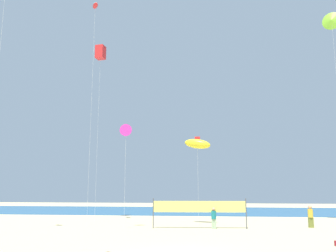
{
  "coord_description": "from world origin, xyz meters",
  "views": [
    {
      "loc": [
        1.47,
        -17.58,
        3.22
      ],
      "look_at": [
        -1.78,
        10.41,
        8.22
      ],
      "focal_mm": 37.47,
      "sensor_mm": 36.0,
      "label": 1
    }
  ],
  "objects_px": {
    "beachgoer_mustard_shirt": "(311,216)",
    "kite_lime_delta": "(332,21)",
    "kite_red_box": "(101,53)",
    "kite_magenta_delta": "(126,130)",
    "beachgoer_teal_shirt": "(214,217)",
    "volleyball_net": "(199,208)",
    "kite_yellow_inflatable": "(197,144)",
    "kite_red_inflatable": "(95,7)"
  },
  "relations": [
    {
      "from": "beachgoer_teal_shirt",
      "to": "kite_red_box",
      "type": "relative_size",
      "value": 0.09
    },
    {
      "from": "kite_lime_delta",
      "to": "volleyball_net",
      "type": "bearing_deg",
      "value": -163.36
    },
    {
      "from": "beachgoer_mustard_shirt",
      "to": "volleyball_net",
      "type": "height_order",
      "value": "volleyball_net"
    },
    {
      "from": "volleyball_net",
      "to": "kite_lime_delta",
      "type": "height_order",
      "value": "kite_lime_delta"
    },
    {
      "from": "kite_magenta_delta",
      "to": "kite_red_inflatable",
      "type": "bearing_deg",
      "value": 150.13
    },
    {
      "from": "beachgoer_mustard_shirt",
      "to": "kite_red_box",
      "type": "height_order",
      "value": "kite_red_box"
    },
    {
      "from": "kite_red_box",
      "to": "kite_magenta_delta",
      "type": "bearing_deg",
      "value": -55.48
    },
    {
      "from": "beachgoer_mustard_shirt",
      "to": "kite_yellow_inflatable",
      "type": "bearing_deg",
      "value": 10.18
    },
    {
      "from": "beachgoer_mustard_shirt",
      "to": "beachgoer_teal_shirt",
      "type": "distance_m",
      "value": 8.18
    },
    {
      "from": "kite_magenta_delta",
      "to": "kite_yellow_inflatable",
      "type": "distance_m",
      "value": 6.95
    },
    {
      "from": "kite_lime_delta",
      "to": "kite_yellow_inflatable",
      "type": "height_order",
      "value": "kite_lime_delta"
    },
    {
      "from": "kite_red_inflatable",
      "to": "kite_magenta_delta",
      "type": "bearing_deg",
      "value": -29.87
    },
    {
      "from": "beachgoer_teal_shirt",
      "to": "kite_red_box",
      "type": "xyz_separation_m",
      "value": [
        -11.74,
        5.57,
        16.81
      ]
    },
    {
      "from": "beachgoer_mustard_shirt",
      "to": "kite_red_box",
      "type": "relative_size",
      "value": 0.1
    },
    {
      "from": "kite_red_box",
      "to": "kite_lime_delta",
      "type": "bearing_deg",
      "value": -4.06
    },
    {
      "from": "volleyball_net",
      "to": "kite_magenta_delta",
      "type": "height_order",
      "value": "kite_magenta_delta"
    },
    {
      "from": "volleyball_net",
      "to": "kite_red_inflatable",
      "type": "bearing_deg",
      "value": 174.05
    },
    {
      "from": "kite_magenta_delta",
      "to": "kite_lime_delta",
      "type": "bearing_deg",
      "value": 14.97
    },
    {
      "from": "beachgoer_teal_shirt",
      "to": "kite_yellow_inflatable",
      "type": "xyz_separation_m",
      "value": [
        -1.31,
        2.6,
        6.31
      ]
    },
    {
      "from": "beachgoer_teal_shirt",
      "to": "volleyball_net",
      "type": "distance_m",
      "value": 1.36
    },
    {
      "from": "beachgoer_teal_shirt",
      "to": "kite_yellow_inflatable",
      "type": "bearing_deg",
      "value": 97.62
    },
    {
      "from": "beachgoer_mustard_shirt",
      "to": "kite_magenta_delta",
      "type": "distance_m",
      "value": 16.89
    },
    {
      "from": "beachgoer_mustard_shirt",
      "to": "kite_lime_delta",
      "type": "relative_size",
      "value": 0.09
    },
    {
      "from": "beachgoer_mustard_shirt",
      "to": "kite_red_box",
      "type": "xyz_separation_m",
      "value": [
        -19.73,
        3.85,
        16.74
      ]
    },
    {
      "from": "beachgoer_teal_shirt",
      "to": "kite_lime_delta",
      "type": "distance_m",
      "value": 22.13
    },
    {
      "from": "beachgoer_teal_shirt",
      "to": "volleyball_net",
      "type": "bearing_deg",
      "value": 159.41
    },
    {
      "from": "kite_yellow_inflatable",
      "to": "beachgoer_teal_shirt",
      "type": "bearing_deg",
      "value": -63.29
    },
    {
      "from": "volleyball_net",
      "to": "kite_yellow_inflatable",
      "type": "bearing_deg",
      "value": 93.48
    },
    {
      "from": "beachgoer_mustard_shirt",
      "to": "beachgoer_teal_shirt",
      "type": "bearing_deg",
      "value": 27.73
    },
    {
      "from": "kite_red_box",
      "to": "kite_red_inflatable",
      "type": "distance_m",
      "value": 5.4
    },
    {
      "from": "volleyball_net",
      "to": "kite_yellow_inflatable",
      "type": "xyz_separation_m",
      "value": [
        -0.16,
        2.57,
        5.58
      ]
    },
    {
      "from": "kite_red_inflatable",
      "to": "kite_red_box",
      "type": "bearing_deg",
      "value": 99.85
    },
    {
      "from": "beachgoer_mustard_shirt",
      "to": "volleyball_net",
      "type": "relative_size",
      "value": 0.24
    },
    {
      "from": "kite_magenta_delta",
      "to": "kite_red_box",
      "type": "xyz_separation_m",
      "value": [
        -4.63,
        6.73,
        9.76
      ]
    },
    {
      "from": "kite_lime_delta",
      "to": "kite_red_box",
      "type": "xyz_separation_m",
      "value": [
        -23.54,
        1.67,
        -1.5
      ]
    },
    {
      "from": "beachgoer_teal_shirt",
      "to": "volleyball_net",
      "type": "xyz_separation_m",
      "value": [
        -1.15,
        0.03,
        0.73
      ]
    },
    {
      "from": "kite_lime_delta",
      "to": "kite_red_box",
      "type": "height_order",
      "value": "kite_lime_delta"
    },
    {
      "from": "beachgoer_mustard_shirt",
      "to": "kite_red_inflatable",
      "type": "bearing_deg",
      "value": 17.6
    },
    {
      "from": "volleyball_net",
      "to": "kite_magenta_delta",
      "type": "distance_m",
      "value": 8.77
    },
    {
      "from": "beachgoer_teal_shirt",
      "to": "kite_yellow_inflatable",
      "type": "height_order",
      "value": "kite_yellow_inflatable"
    },
    {
      "from": "kite_magenta_delta",
      "to": "kite_red_box",
      "type": "height_order",
      "value": "kite_red_box"
    },
    {
      "from": "beachgoer_teal_shirt",
      "to": "kite_red_inflatable",
      "type": "distance_m",
      "value": 22.53
    }
  ]
}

